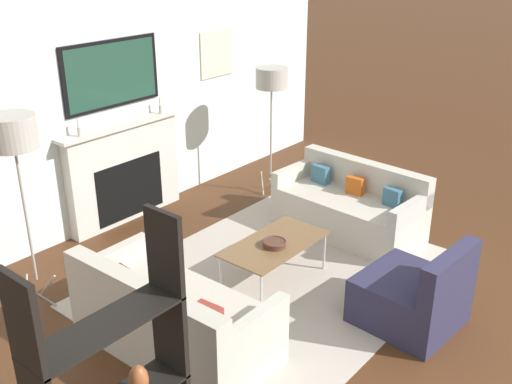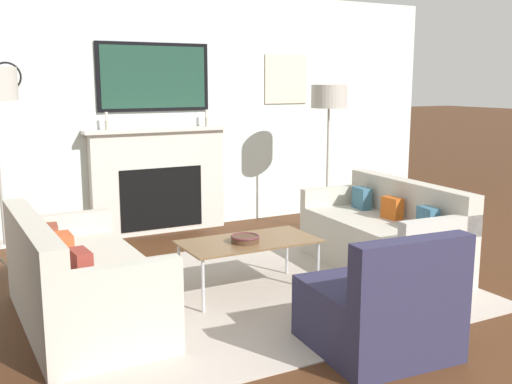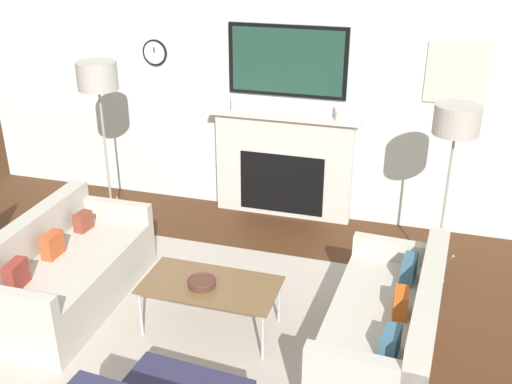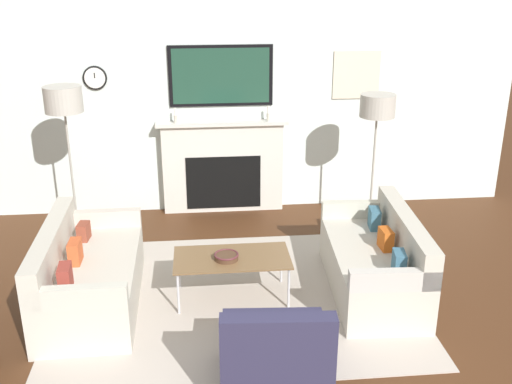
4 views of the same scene
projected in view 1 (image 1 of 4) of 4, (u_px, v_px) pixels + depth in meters
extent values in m
cube|color=silver|center=(112.00, 107.00, 6.76)|extent=(7.51, 0.07, 2.70)
cube|color=beige|center=(125.00, 174.00, 7.00)|extent=(1.53, 0.16, 1.14)
cube|color=black|center=(131.00, 189.00, 7.02)|extent=(0.95, 0.01, 0.69)
cube|color=beige|center=(121.00, 125.00, 6.75)|extent=(1.65, 0.22, 0.04)
cylinder|color=#B2AD9E|center=(79.00, 132.00, 6.30)|extent=(0.04, 0.04, 0.10)
cylinder|color=white|center=(78.00, 123.00, 6.27)|extent=(0.03, 0.03, 0.09)
cylinder|color=#B2AD9E|center=(161.00, 109.00, 7.12)|extent=(0.04, 0.04, 0.10)
cylinder|color=white|center=(160.00, 102.00, 7.08)|extent=(0.03, 0.03, 0.09)
cube|color=black|center=(111.00, 74.00, 6.58)|extent=(1.27, 0.04, 0.74)
cube|color=#1E4233|center=(113.00, 74.00, 6.57)|extent=(1.19, 0.01, 0.67)
cube|color=beige|center=(217.00, 54.00, 7.79)|extent=(0.59, 0.02, 0.59)
cube|color=#B2A79B|center=(275.00, 280.00, 5.92)|extent=(3.36, 2.64, 0.01)
cube|color=beige|center=(176.00, 324.00, 4.89)|extent=(0.85, 1.69, 0.45)
cube|color=beige|center=(141.00, 301.00, 4.49)|extent=(0.18, 1.68, 0.33)
cube|color=#C0B3A7|center=(110.00, 260.00, 5.21)|extent=(0.83, 0.11, 0.18)
cube|color=#BAB9AB|center=(251.00, 328.00, 4.31)|extent=(0.83, 0.11, 0.18)
cube|color=brown|center=(121.00, 277.00, 4.95)|extent=(0.12, 0.18, 0.17)
cube|color=#BF4F28|center=(162.00, 296.00, 4.66)|extent=(0.10, 0.21, 0.21)
cube|color=maroon|center=(209.00, 319.00, 4.38)|extent=(0.12, 0.22, 0.22)
cube|color=beige|center=(348.00, 215.00, 6.77)|extent=(0.86, 1.69, 0.46)
cube|color=beige|center=(365.00, 175.00, 6.82)|extent=(0.26, 1.65, 0.34)
cube|color=#BAB5AE|center=(412.00, 209.00, 6.16)|extent=(0.77, 0.14, 0.18)
cube|color=beige|center=(296.00, 172.00, 7.13)|extent=(0.77, 0.14, 0.18)
cube|color=#38637C|center=(393.00, 197.00, 6.42)|extent=(0.13, 0.21, 0.20)
cube|color=#BE551A|center=(355.00, 186.00, 6.72)|extent=(0.11, 0.20, 0.20)
cube|color=#38657B|center=(321.00, 174.00, 7.02)|extent=(0.12, 0.22, 0.21)
cube|color=#292742|center=(409.00, 300.00, 5.22)|extent=(0.85, 0.86, 0.43)
cube|color=#292742|center=(450.00, 274.00, 4.85)|extent=(0.80, 0.20, 0.38)
cube|color=brown|center=(275.00, 243.00, 5.73)|extent=(1.09, 0.57, 0.02)
cylinder|color=#B7B7BC|center=(261.00, 294.00, 5.31)|extent=(0.02, 0.02, 0.42)
cylinder|color=#B7B7BC|center=(324.00, 251.00, 6.03)|extent=(0.02, 0.02, 0.42)
cylinder|color=#B7B7BC|center=(221.00, 276.00, 5.60)|extent=(0.02, 0.02, 0.42)
cylinder|color=#B7B7BC|center=(285.00, 237.00, 6.31)|extent=(0.02, 0.02, 0.42)
cylinder|color=#4A3020|center=(275.00, 244.00, 5.65)|extent=(0.22, 0.22, 0.05)
torus|color=#532529|center=(275.00, 242.00, 5.64)|extent=(0.23, 0.23, 0.02)
cylinder|color=#9E998E|center=(47.00, 286.00, 5.57)|extent=(0.09, 0.23, 0.29)
cylinder|color=#9E998E|center=(26.00, 293.00, 5.46)|extent=(0.17, 0.19, 0.29)
cylinder|color=#9E998E|center=(43.00, 298.00, 5.39)|extent=(0.23, 0.07, 0.29)
cylinder|color=#9E998E|center=(26.00, 217.00, 5.17)|extent=(0.02, 0.02, 1.26)
cylinder|color=#B2ADA3|center=(12.00, 132.00, 4.87)|extent=(0.40, 0.40, 0.28)
cylinder|color=#9E998E|center=(273.00, 180.00, 8.00)|extent=(0.09, 0.23, 0.27)
cylinder|color=#9E998E|center=(262.00, 183.00, 7.89)|extent=(0.17, 0.19, 0.27)
cylinder|color=#9E998E|center=(276.00, 186.00, 7.83)|extent=(0.23, 0.07, 0.27)
cylinder|color=#9E998E|center=(271.00, 132.00, 7.63)|extent=(0.02, 0.02, 1.15)
cylinder|color=#B2ADA3|center=(272.00, 78.00, 7.35)|extent=(0.40, 0.40, 0.25)
cube|color=black|center=(171.00, 341.00, 3.64)|extent=(0.04, 0.28, 1.75)
cube|color=black|center=(106.00, 326.00, 3.19)|extent=(0.92, 0.28, 0.02)
ellipsoid|color=#9C532D|center=(139.00, 380.00, 3.46)|extent=(0.12, 0.12, 0.20)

